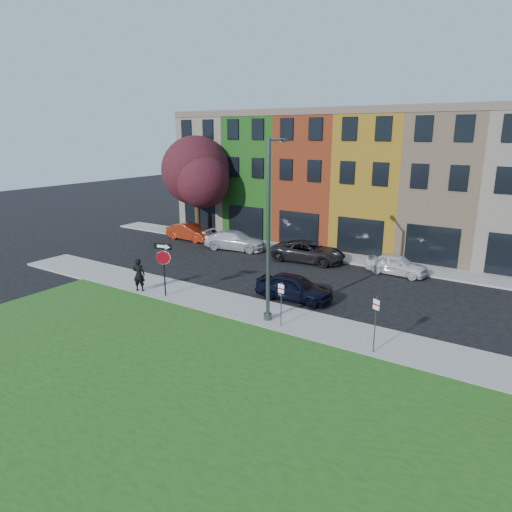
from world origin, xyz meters
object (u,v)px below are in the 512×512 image
Objects in this scene: man at (139,275)px; stop_sign at (163,258)px; street_lamp at (270,232)px; sedan_near at (294,287)px.

stop_sign is at bearing 161.21° from man.
street_lamp is (8.15, 0.69, 3.30)m from man.
stop_sign is 7.19m from sedan_near.
stop_sign reaches higher than sedan_near.
man is at bearing 112.74° from sedan_near.
street_lamp reaches higher than man.
man is 8.70m from sedan_near.
stop_sign reaches higher than man.
man is 0.44× the size of sedan_near.
stop_sign is at bearing 117.65° from sedan_near.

